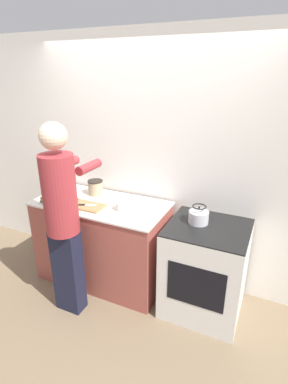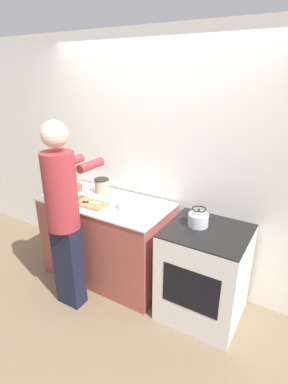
# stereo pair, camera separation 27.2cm
# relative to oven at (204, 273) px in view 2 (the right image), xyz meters

# --- Properties ---
(ground_plane) EXTENTS (12.00, 12.00, 0.00)m
(ground_plane) POSITION_rel_oven_xyz_m (-0.73, -0.33, -0.45)
(ground_plane) COLOR #7A664C
(wall_back) EXTENTS (8.00, 0.05, 2.60)m
(wall_back) POSITION_rel_oven_xyz_m (-0.73, 0.40, 0.85)
(wall_back) COLOR white
(wall_back) RESTS_ON ground_plane
(counter) EXTENTS (1.40, 0.69, 0.93)m
(counter) POSITION_rel_oven_xyz_m (-1.14, 0.00, 0.01)
(counter) COLOR #9E4C42
(counter) RESTS_ON ground_plane
(oven) EXTENTS (0.72, 0.67, 0.91)m
(oven) POSITION_rel_oven_xyz_m (0.00, 0.00, 0.00)
(oven) COLOR silver
(oven) RESTS_ON ground_plane
(person) EXTENTS (0.33, 0.57, 1.84)m
(person) POSITION_rel_oven_xyz_m (-1.19, -0.53, 0.57)
(person) COLOR #1A1D32
(person) RESTS_ON ground_plane
(cutting_board) EXTENTS (0.38, 0.21, 0.02)m
(cutting_board) POSITION_rel_oven_xyz_m (-1.22, -0.14, 0.49)
(cutting_board) COLOR #A87A4C
(cutting_board) RESTS_ON counter
(knife) EXTENTS (0.18, 0.10, 0.01)m
(knife) POSITION_rel_oven_xyz_m (-1.21, -0.14, 0.50)
(knife) COLOR silver
(knife) RESTS_ON cutting_board
(kettle) EXTENTS (0.18, 0.18, 0.17)m
(kettle) POSITION_rel_oven_xyz_m (-0.11, 0.04, 0.53)
(kettle) COLOR silver
(kettle) RESTS_ON oven
(bowl_prep) EXTENTS (0.14, 0.14, 0.06)m
(bowl_prep) POSITION_rel_oven_xyz_m (-1.62, 0.09, 0.51)
(bowl_prep) COLOR #9E4738
(bowl_prep) RESTS_ON counter
(bowl_mixing) EXTENTS (0.13, 0.13, 0.08)m
(bowl_mixing) POSITION_rel_oven_xyz_m (-0.85, -0.05, 0.52)
(bowl_mixing) COLOR silver
(bowl_mixing) RESTS_ON counter
(canister_jar) EXTENTS (0.17, 0.17, 0.16)m
(canister_jar) POSITION_rel_oven_xyz_m (-1.31, 0.18, 0.56)
(canister_jar) COLOR tan
(canister_jar) RESTS_ON counter
(book_stack) EXTENTS (0.21, 0.28, 0.07)m
(book_stack) POSITION_rel_oven_xyz_m (-1.62, -0.14, 0.51)
(book_stack) COLOR #2D663D
(book_stack) RESTS_ON counter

